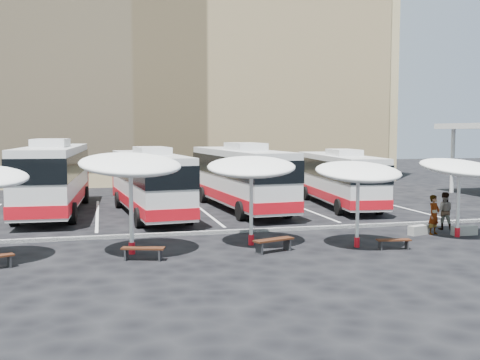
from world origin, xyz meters
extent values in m
plane|color=black|center=(0.00, 0.00, 0.00)|extent=(120.00, 120.00, 0.00)
cube|color=tan|center=(0.00, 32.00, 12.50)|extent=(42.00, 18.00, 25.00)
cube|color=tan|center=(0.00, 22.90, 12.00)|extent=(40.00, 0.30, 20.00)
cylinder|color=silver|center=(20.00, 13.00, 2.40)|extent=(0.30, 0.30, 4.80)
cube|color=black|center=(0.00, 0.50, 0.07)|extent=(34.00, 0.25, 0.15)
cube|color=white|center=(-6.00, 8.00, 0.01)|extent=(0.15, 12.00, 0.01)
cube|color=white|center=(0.00, 8.00, 0.01)|extent=(0.15, 12.00, 0.01)
cube|color=white|center=(6.00, 8.00, 0.01)|extent=(0.15, 12.00, 0.01)
cube|color=white|center=(12.00, 8.00, 0.01)|extent=(0.15, 12.00, 0.01)
cube|color=silver|center=(-8.33, 9.25, 2.14)|extent=(3.38, 13.27, 3.29)
cube|color=black|center=(-8.33, 9.25, 2.79)|extent=(3.45, 13.34, 1.21)
cube|color=red|center=(-8.33, 9.25, 0.93)|extent=(3.45, 13.34, 0.60)
cube|color=red|center=(-8.00, 15.81, 1.32)|extent=(2.81, 0.36, 1.53)
cube|color=silver|center=(-8.38, 8.15, 4.00)|extent=(1.91, 3.37, 0.44)
cylinder|color=black|center=(-9.51, 13.14, 0.55)|extent=(0.44, 1.11, 1.10)
cylinder|color=black|center=(-6.77, 13.01, 0.55)|extent=(0.44, 1.11, 1.10)
cylinder|color=black|center=(-9.91, 4.94, 0.55)|extent=(0.44, 1.11, 1.10)
cylinder|color=black|center=(-7.17, 4.80, 0.55)|extent=(0.44, 1.11, 1.10)
cube|color=silver|center=(-3.19, 7.01, 1.92)|extent=(3.63, 12.02, 2.96)
cube|color=black|center=(-3.19, 7.01, 2.52)|extent=(3.70, 12.09, 1.09)
cube|color=red|center=(-3.19, 7.01, 0.84)|extent=(3.70, 12.09, 0.54)
cube|color=red|center=(-3.78, 12.90, 1.18)|extent=(2.53, 0.45, 1.38)
cube|color=silver|center=(-3.09, 6.03, 3.60)|extent=(1.86, 3.10, 0.39)
cylinder|color=black|center=(-4.76, 10.32, 0.49)|extent=(0.44, 1.02, 0.99)
cylinder|color=black|center=(-2.30, 10.57, 0.49)|extent=(0.44, 1.02, 0.99)
cylinder|color=black|center=(-4.02, 2.96, 0.49)|extent=(0.44, 1.02, 0.99)
cylinder|color=black|center=(-1.57, 3.21, 0.49)|extent=(0.44, 1.02, 0.99)
cube|color=silver|center=(2.23, 8.05, 2.01)|extent=(3.53, 12.53, 3.09)
cube|color=black|center=(2.23, 8.05, 2.63)|extent=(3.60, 12.60, 1.13)
cube|color=red|center=(2.23, 8.05, 0.88)|extent=(3.60, 12.60, 0.57)
cube|color=red|center=(1.75, 14.21, 1.24)|extent=(2.65, 0.41, 1.44)
cube|color=silver|center=(2.31, 7.02, 3.76)|extent=(1.89, 3.21, 0.41)
cylinder|color=black|center=(0.66, 11.54, 0.52)|extent=(0.44, 1.06, 1.03)
cylinder|color=black|center=(3.23, 11.74, 0.52)|extent=(0.44, 1.06, 1.03)
cylinder|color=black|center=(1.26, 3.84, 0.52)|extent=(0.44, 1.06, 1.03)
cylinder|color=black|center=(3.83, 4.04, 0.52)|extent=(0.44, 1.06, 1.03)
cube|color=silver|center=(8.49, 7.91, 1.80)|extent=(3.40, 11.24, 2.77)
cube|color=black|center=(8.49, 7.91, 2.35)|extent=(3.46, 11.30, 1.01)
cube|color=red|center=(8.49, 7.91, 0.78)|extent=(3.46, 11.30, 0.51)
cube|color=red|center=(9.05, 13.42, 1.11)|extent=(2.37, 0.42, 1.29)
cube|color=silver|center=(8.40, 6.99, 3.37)|extent=(1.75, 2.90, 0.37)
cylinder|color=black|center=(7.67, 11.24, 0.46)|extent=(0.41, 0.95, 0.92)
cylinder|color=black|center=(9.96, 11.01, 0.46)|extent=(0.41, 0.95, 0.92)
cylinder|color=black|center=(6.98, 4.35, 0.46)|extent=(0.41, 0.95, 0.92)
cylinder|color=black|center=(9.27, 4.12, 0.46)|extent=(0.41, 0.95, 0.92)
cylinder|color=silver|center=(-4.66, -2.83, 1.67)|extent=(0.19, 0.19, 3.35)
cylinder|color=red|center=(-4.66, -2.83, 0.22)|extent=(0.30, 0.30, 0.45)
ellipsoid|color=white|center=(-4.66, -2.83, 3.41)|extent=(4.63, 4.67, 1.15)
cylinder|color=silver|center=(0.16, -2.28, 1.58)|extent=(0.18, 0.18, 3.16)
cylinder|color=red|center=(0.16, -2.28, 0.21)|extent=(0.28, 0.28, 0.42)
ellipsoid|color=white|center=(0.16, -2.28, 3.21)|extent=(4.34, 4.37, 1.08)
cylinder|color=silver|center=(4.17, -3.72, 1.50)|extent=(0.15, 0.15, 2.99)
cylinder|color=red|center=(4.17, -3.72, 0.20)|extent=(0.23, 0.23, 0.40)
ellipsoid|color=white|center=(4.17, -3.72, 3.04)|extent=(3.52, 3.57, 1.02)
cylinder|color=silver|center=(9.43, -2.77, 1.50)|extent=(0.17, 0.17, 3.00)
cylinder|color=red|center=(9.43, -2.77, 0.20)|extent=(0.27, 0.27, 0.40)
ellipsoid|color=white|center=(9.43, -2.77, 3.06)|extent=(4.26, 4.29, 1.03)
cube|color=black|center=(-8.86, -3.88, 0.20)|extent=(0.21, 0.37, 0.40)
cube|color=black|center=(-4.33, -3.99, 0.44)|extent=(1.59, 0.85, 0.06)
cube|color=black|center=(-4.91, -3.81, 0.21)|extent=(0.17, 0.39, 0.41)
cube|color=black|center=(-3.74, -4.18, 0.21)|extent=(0.17, 0.39, 0.41)
cube|color=black|center=(0.65, -3.78, 0.48)|extent=(1.72, 0.97, 0.07)
cube|color=black|center=(0.02, -4.00, 0.22)|extent=(0.20, 0.42, 0.44)
cube|color=black|center=(1.28, -3.57, 0.22)|extent=(0.20, 0.42, 0.44)
cube|color=black|center=(5.37, -4.49, 0.38)|extent=(1.37, 0.56, 0.05)
cube|color=black|center=(4.84, -4.40, 0.18)|extent=(0.11, 0.34, 0.36)
cube|color=black|center=(5.89, -4.58, 0.18)|extent=(0.11, 0.34, 0.36)
cube|color=gray|center=(8.10, -1.88, 0.21)|extent=(1.17, 0.69, 0.42)
cube|color=gray|center=(9.97, -2.49, 0.21)|extent=(1.14, 0.39, 0.43)
imported|color=black|center=(8.74, -2.00, 0.89)|extent=(0.77, 0.66, 1.79)
imported|color=black|center=(9.96, -1.01, 0.89)|extent=(1.08, 1.01, 1.78)
camera|label=1|loc=(-5.72, -24.11, 4.64)|focal=42.00mm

